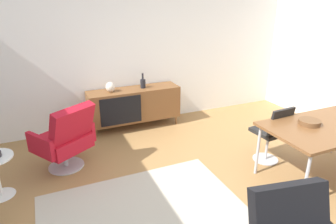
# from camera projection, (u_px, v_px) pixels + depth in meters

# --- Properties ---
(ground_plane) EXTENTS (8.32, 8.32, 0.00)m
(ground_plane) POSITION_uv_depth(u_px,v_px,m) (201.00, 200.00, 3.45)
(ground_plane) COLOR #9E7242
(wall_back) EXTENTS (6.80, 0.12, 2.80)m
(wall_back) POSITION_uv_depth(u_px,v_px,m) (130.00, 47.00, 5.16)
(wall_back) COLOR white
(wall_back) RESTS_ON ground_plane
(sideboard) EXTENTS (1.60, 0.45, 0.72)m
(sideboard) POSITION_uv_depth(u_px,v_px,m) (134.00, 104.00, 5.23)
(sideboard) COLOR brown
(sideboard) RESTS_ON ground_plane
(vase_cobalt) EXTENTS (0.09, 0.09, 0.26)m
(vase_cobalt) POSITION_uv_depth(u_px,v_px,m) (143.00, 83.00, 5.16)
(vase_cobalt) COLOR black
(vase_cobalt) RESTS_ON sideboard
(vase_sculptural_dark) EXTENTS (0.16, 0.16, 0.17)m
(vase_sculptural_dark) POSITION_uv_depth(u_px,v_px,m) (110.00, 87.00, 4.95)
(vase_sculptural_dark) COLOR beige
(vase_sculptural_dark) RESTS_ON sideboard
(dining_table) EXTENTS (1.60, 0.90, 0.74)m
(dining_table) POSITION_uv_depth(u_px,v_px,m) (328.00, 128.00, 3.66)
(dining_table) COLOR brown
(dining_table) RESTS_ON ground_plane
(wooden_bowl_on_table) EXTENTS (0.26, 0.26, 0.06)m
(wooden_bowl_on_table) POSITION_uv_depth(u_px,v_px,m) (309.00, 122.00, 3.65)
(wooden_bowl_on_table) COLOR brown
(wooden_bowl_on_table) RESTS_ON dining_table
(dining_chair_back_left) EXTENTS (0.43, 0.45, 0.86)m
(dining_chair_back_left) POSITION_uv_depth(u_px,v_px,m) (272.00, 132.00, 4.10)
(dining_chair_back_left) COLOR black
(dining_chair_back_left) RESTS_ON ground_plane
(lounge_chair_red) EXTENTS (0.89, 0.88, 0.95)m
(lounge_chair_red) POSITION_uv_depth(u_px,v_px,m) (66.00, 137.00, 3.93)
(lounge_chair_red) COLOR red
(lounge_chair_red) RESTS_ON ground_plane
(area_rug) EXTENTS (2.20, 1.70, 0.01)m
(area_rug) POSITION_uv_depth(u_px,v_px,m) (147.00, 217.00, 3.18)
(area_rug) COLOR #B7AD99
(area_rug) RESTS_ON ground_plane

